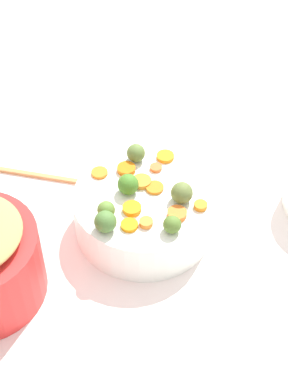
{
  "coord_description": "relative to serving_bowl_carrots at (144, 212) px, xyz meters",
  "views": [
    {
      "loc": [
        0.47,
        -0.65,
        0.93
      ],
      "look_at": [
        -0.01,
        -0.03,
        0.12
      ],
      "focal_mm": 54.79,
      "sensor_mm": 36.0,
      "label": 1
    }
  ],
  "objects": [
    {
      "name": "carrot_slice_1",
      "position": [
        -0.07,
        0.04,
        0.05
      ],
      "size": [
        0.05,
        0.05,
        0.01
      ],
      "primitive_type": "cylinder",
      "rotation": [
        0.0,
        0.0,
        0.94
      ],
      "color": "orange",
      "rests_on": "serving_bowl_carrots"
    },
    {
      "name": "carrot_slice_7",
      "position": [
        0.0,
        -0.04,
        0.05
      ],
      "size": [
        0.04,
        0.04,
        0.01
      ],
      "primitive_type": "cylinder",
      "rotation": [
        0.0,
        0.0,
        1.35
      ],
      "color": "orange",
      "rests_on": "serving_bowl_carrots"
    },
    {
      "name": "brussels_sprout_3",
      "position": [
        -0.02,
        -0.08,
        0.06
      ],
      "size": [
        0.03,
        0.03,
        0.03
      ],
      "primitive_type": "sphere",
      "color": "olive",
      "rests_on": "serving_bowl_carrots"
    },
    {
      "name": "carrot_slice_2",
      "position": [
        0.08,
        -0.0,
        0.05
      ],
      "size": [
        0.04,
        0.04,
        0.01
      ],
      "primitive_type": "cylinder",
      "rotation": [
        0.0,
        0.0,
        6.13
      ],
      "color": "orange",
      "rests_on": "serving_bowl_carrots"
    },
    {
      "name": "brussels_sprout_0",
      "position": [
        0.09,
        -0.04,
        0.06
      ],
      "size": [
        0.03,
        0.03,
        0.03
      ],
      "primitive_type": "sphere",
      "color": "#53782D",
      "rests_on": "serving_bowl_carrots"
    },
    {
      "name": "carrot_slice_10",
      "position": [
        -0.03,
        0.07,
        0.05
      ],
      "size": [
        0.03,
        0.03,
        0.01
      ],
      "primitive_type": "cylinder",
      "rotation": [
        0.0,
        0.0,
        0.73
      ],
      "color": "orange",
      "rests_on": "serving_bowl_carrots"
    },
    {
      "name": "carrot_slice_4",
      "position": [
        0.03,
        -0.08,
        0.05
      ],
      "size": [
        0.04,
        0.04,
        0.01
      ],
      "primitive_type": "cylinder",
      "rotation": [
        0.0,
        0.0,
        4.1
      ],
      "color": "orange",
      "rests_on": "serving_bowl_carrots"
    },
    {
      "name": "brussels_sprout_2",
      "position": [
        -0.03,
        -0.01,
        0.07
      ],
      "size": [
        0.04,
        0.04,
        0.04
      ],
      "primitive_type": "sphere",
      "color": "#447F26",
      "rests_on": "serving_bowl_carrots"
    },
    {
      "name": "carrot_slice_0",
      "position": [
        0.01,
        0.03,
        0.05
      ],
      "size": [
        0.04,
        0.04,
        0.01
      ],
      "primitive_type": "cylinder",
      "rotation": [
        0.0,
        0.0,
        2.82
      ],
      "color": "orange",
      "rests_on": "serving_bowl_carrots"
    },
    {
      "name": "brussels_sprout_5",
      "position": [
        -0.07,
        0.07,
        0.07
      ],
      "size": [
        0.04,
        0.04,
        0.04
      ],
      "primitive_type": "sphere",
      "color": "#5B7737",
      "rests_on": "serving_bowl_carrots"
    },
    {
      "name": "carrot_slice_8",
      "position": [
        0.05,
        -0.06,
        0.05
      ],
      "size": [
        0.03,
        0.03,
        0.01
      ],
      "primitive_type": "cylinder",
      "rotation": [
        0.0,
        0.0,
        6.18
      ],
      "color": "orange",
      "rests_on": "serving_bowl_carrots"
    },
    {
      "name": "brussels_sprout_1",
      "position": [
        0.06,
        0.04,
        0.07
      ],
      "size": [
        0.04,
        0.04,
        0.04
      ],
      "primitive_type": "sphere",
      "color": "olive",
      "rests_on": "serving_bowl_carrots"
    },
    {
      "name": "brussels_sprout_4",
      "position": [
        -0.0,
        -0.11,
        0.07
      ],
      "size": [
        0.04,
        0.04,
        0.04
      ],
      "primitive_type": "sphere",
      "color": "#4C7736",
      "rests_on": "serving_bowl_carrots"
    },
    {
      "name": "carrot_slice_3",
      "position": [
        -0.02,
        0.02,
        0.05
      ],
      "size": [
        0.05,
        0.05,
        0.01
      ],
      "primitive_type": "cylinder",
      "rotation": [
        0.0,
        0.0,
        2.3
      ],
      "color": "orange",
      "rests_on": "serving_bowl_carrots"
    },
    {
      "name": "carrot_slice_5",
      "position": [
        -0.03,
        0.11,
        0.05
      ],
      "size": [
        0.04,
        0.04,
        0.01
      ],
      "primitive_type": "cylinder",
      "rotation": [
        0.0,
        0.0,
        2.91
      ],
      "color": "orange",
      "rests_on": "serving_bowl_carrots"
    },
    {
      "name": "carrot_slice_9",
      "position": [
        0.1,
        0.04,
        0.05
      ],
      "size": [
        0.03,
        0.03,
        0.01
      ],
      "primitive_type": "cylinder",
      "rotation": [
        0.0,
        0.0,
        6.26
      ],
      "color": "orange",
      "rests_on": "serving_bowl_carrots"
    },
    {
      "name": "serving_bowl_carrots",
      "position": [
        0.0,
        0.0,
        0.0
      ],
      "size": [
        0.28,
        0.28,
        0.09
      ],
      "primitive_type": "cylinder",
      "color": "white",
      "rests_on": "tabletop"
    },
    {
      "name": "tabletop",
      "position": [
        0.01,
        0.03,
        -0.06
      ],
      "size": [
        2.4,
        2.4,
        0.02
      ],
      "primitive_type": "cube",
      "color": "white",
      "rests_on": "ground"
    },
    {
      "name": "carrot_slice_6",
      "position": [
        -0.11,
        -0.01,
        0.05
      ],
      "size": [
        0.04,
        0.04,
        0.01
      ],
      "primitive_type": "cylinder",
      "rotation": [
        0.0,
        0.0,
        4.86
      ],
      "color": "orange",
      "rests_on": "serving_bowl_carrots"
    }
  ]
}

